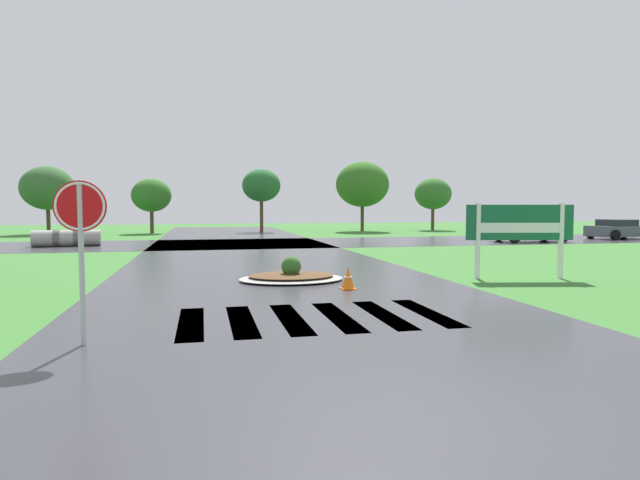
% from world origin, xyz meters
% --- Properties ---
extents(ground_plane, '(120.00, 120.00, 0.10)m').
position_xyz_m(ground_plane, '(0.00, 0.00, -0.05)').
color(ground_plane, '#38722D').
extents(asphalt_roadway, '(9.44, 80.00, 0.01)m').
position_xyz_m(asphalt_roadway, '(0.00, 10.00, 0.00)').
color(asphalt_roadway, '#35353A').
rests_on(asphalt_roadway, ground).
extents(asphalt_cross_road, '(90.00, 8.49, 0.01)m').
position_xyz_m(asphalt_cross_road, '(0.00, 25.59, 0.00)').
color(asphalt_cross_road, '#35353A').
rests_on(asphalt_cross_road, ground).
extents(crosswalk_stripes, '(4.95, 2.84, 0.01)m').
position_xyz_m(crosswalk_stripes, '(0.00, 5.27, 0.00)').
color(crosswalk_stripes, white).
rests_on(crosswalk_stripes, ground).
extents(stop_sign, '(0.76, 0.08, 2.47)m').
position_xyz_m(stop_sign, '(-3.79, 4.08, 1.83)').
color(stop_sign, '#B2B5BA').
rests_on(stop_sign, ground).
extents(estate_billboard, '(3.05, 0.68, 2.18)m').
position_xyz_m(estate_billboard, '(6.88, 9.33, 1.51)').
color(estate_billboard, white).
rests_on(estate_billboard, ground).
extents(median_island, '(2.93, 2.28, 0.68)m').
position_xyz_m(median_island, '(0.39, 10.32, 0.13)').
color(median_island, '#9E9B93').
rests_on(median_island, ground).
extents(car_blue_compact, '(4.43, 2.38, 1.29)m').
position_xyz_m(car_blue_compact, '(16.63, 23.48, 0.59)').
color(car_blue_compact, '#B7B7BF').
rests_on(car_blue_compact, ground).
extents(car_silver_hatch, '(4.12, 2.43, 1.24)m').
position_xyz_m(car_silver_hatch, '(24.00, 24.78, 0.59)').
color(car_silver_hatch, '#4C545B').
rests_on(car_silver_hatch, ground).
extents(drainage_pipe_stack, '(3.35, 1.31, 0.85)m').
position_xyz_m(drainage_pipe_stack, '(-8.91, 25.47, 0.43)').
color(drainage_pipe_stack, '#9E9B93').
rests_on(drainage_pipe_stack, ground).
extents(traffic_cone, '(0.36, 0.36, 0.56)m').
position_xyz_m(traffic_cone, '(1.53, 8.47, 0.27)').
color(traffic_cone, orange).
rests_on(traffic_cone, ground).
extents(background_treeline, '(34.50, 4.70, 5.79)m').
position_xyz_m(background_treeline, '(3.09, 38.91, 3.55)').
color(background_treeline, '#4C3823').
rests_on(background_treeline, ground).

